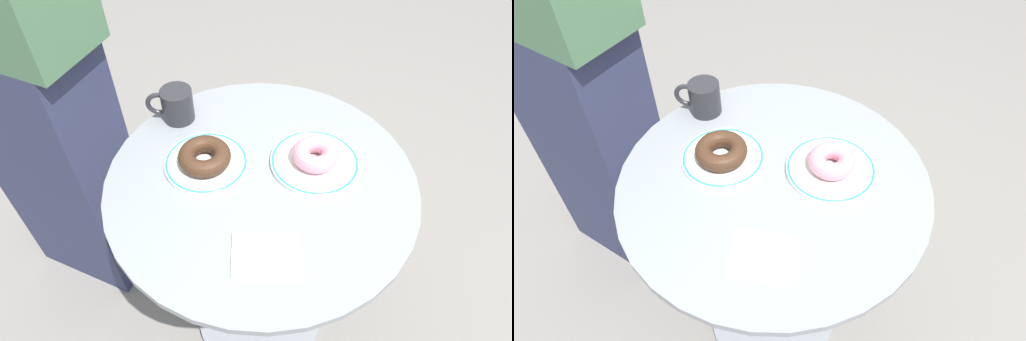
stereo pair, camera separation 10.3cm
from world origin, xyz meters
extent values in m
cube|color=gray|center=(0.00, 0.00, -0.01)|extent=(7.00, 7.00, 0.02)
cylinder|color=gray|center=(0.00, 0.00, 0.72)|extent=(0.71, 0.71, 0.02)
cylinder|color=gray|center=(0.00, 0.00, 0.37)|extent=(0.06, 0.06, 0.68)
cylinder|color=gray|center=(0.00, 0.00, 0.01)|extent=(0.42, 0.42, 0.03)
cylinder|color=white|center=(-0.13, 0.05, 0.73)|extent=(0.20, 0.20, 0.01)
torus|color=teal|center=(-0.13, 0.05, 0.74)|extent=(0.19, 0.19, 0.01)
cylinder|color=white|center=(0.13, 0.04, 0.73)|extent=(0.21, 0.21, 0.01)
torus|color=teal|center=(0.13, 0.04, 0.74)|extent=(0.20, 0.20, 0.01)
torus|color=#422819|center=(-0.13, 0.04, 0.76)|extent=(0.17, 0.17, 0.04)
torus|color=pink|center=(0.13, 0.04, 0.76)|extent=(0.13, 0.13, 0.04)
cube|color=white|center=(0.00, -0.20, 0.73)|extent=(0.13, 0.10, 0.01)
cylinder|color=#28282D|center=(-0.20, 0.22, 0.77)|extent=(0.08, 0.08, 0.09)
torus|color=#28282D|center=(-0.25, 0.22, 0.78)|extent=(0.07, 0.01, 0.07)
cube|color=#2D3351|center=(-0.59, 0.28, 0.46)|extent=(0.43, 0.36, 0.93)
camera|label=1|loc=(-0.03, -0.67, 1.51)|focal=31.68mm
camera|label=2|loc=(0.07, -0.67, 1.51)|focal=31.68mm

